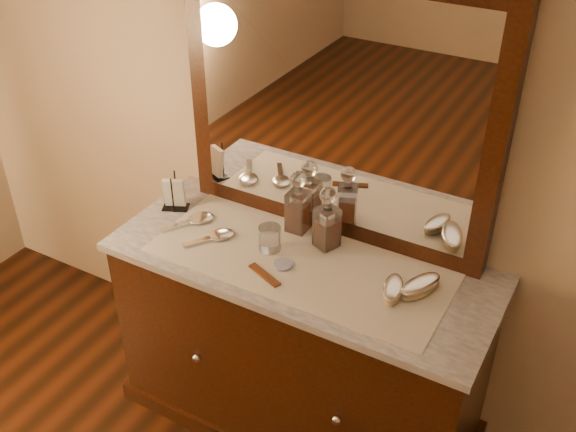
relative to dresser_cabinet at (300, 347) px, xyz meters
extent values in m
plane|color=tan|center=(0.00, 0.29, 0.99)|extent=(4.50, 4.50, 0.00)
cube|color=black|center=(0.00, 0.00, 0.00)|extent=(1.40, 0.55, 0.82)
cube|color=black|center=(0.00, 0.00, -0.37)|extent=(1.46, 0.59, 0.08)
sphere|color=silver|center=(-0.30, -0.28, 0.04)|extent=(0.04, 0.04, 0.04)
sphere|color=silver|center=(0.30, -0.28, 0.04)|extent=(0.04, 0.04, 0.04)
cube|color=silver|center=(0.00, 0.00, 0.42)|extent=(1.44, 0.59, 0.03)
cube|color=black|center=(0.00, 0.25, 0.94)|extent=(1.20, 0.08, 1.00)
cube|color=white|center=(0.00, 0.21, 0.94)|extent=(1.06, 0.01, 0.86)
cube|color=silver|center=(0.00, -0.02, 0.44)|extent=(1.10, 0.45, 0.00)
cylinder|color=white|center=(-0.04, -0.07, 0.45)|extent=(0.08, 0.08, 0.01)
cube|color=brown|center=(-0.07, -0.15, 0.45)|extent=(0.15, 0.08, 0.01)
cube|color=black|center=(-0.61, 0.06, 0.44)|extent=(0.12, 0.10, 0.01)
cylinder|color=black|center=(-0.60, 0.03, 0.52)|extent=(0.01, 0.01, 0.16)
cylinder|color=black|center=(-0.63, 0.08, 0.52)|extent=(0.01, 0.01, 0.16)
cube|color=white|center=(-0.61, 0.06, 0.51)|extent=(0.09, 0.07, 0.13)
cube|color=#8F4014|center=(-0.10, 0.16, 0.50)|extent=(0.06, 0.06, 0.12)
cube|color=white|center=(-0.10, 0.16, 0.53)|extent=(0.08, 0.08, 0.17)
cylinder|color=white|center=(-0.10, 0.16, 0.62)|extent=(0.03, 0.03, 0.03)
sphere|color=white|center=(-0.10, 0.16, 0.67)|extent=(0.06, 0.06, 0.06)
cube|color=#8F4014|center=(0.04, 0.12, 0.50)|extent=(0.08, 0.08, 0.11)
cube|color=white|center=(0.04, 0.12, 0.53)|extent=(0.10, 0.10, 0.16)
cylinder|color=white|center=(0.04, 0.12, 0.62)|extent=(0.04, 0.04, 0.03)
sphere|color=white|center=(0.04, 0.12, 0.67)|extent=(0.08, 0.08, 0.06)
ellipsoid|color=#9B875F|center=(0.36, -0.02, 0.46)|extent=(0.10, 0.17, 0.02)
ellipsoid|color=silver|center=(0.36, -0.02, 0.47)|extent=(0.10, 0.17, 0.02)
ellipsoid|color=#9B875F|center=(0.44, 0.04, 0.46)|extent=(0.14, 0.19, 0.03)
ellipsoid|color=silver|center=(0.44, 0.04, 0.48)|extent=(0.14, 0.19, 0.03)
ellipsoid|color=silver|center=(-0.47, 0.03, 0.45)|extent=(0.13, 0.14, 0.02)
cube|color=silver|center=(-0.52, -0.05, 0.45)|extent=(0.09, 0.13, 0.01)
ellipsoid|color=silver|center=(-0.33, -0.03, 0.45)|extent=(0.12, 0.13, 0.02)
cube|color=silver|center=(-0.39, -0.10, 0.45)|extent=(0.09, 0.12, 0.01)
cylinder|color=white|center=(-0.13, 0.00, 0.49)|extent=(0.08, 0.08, 0.09)
camera|label=1|loc=(0.92, -1.73, 1.94)|focal=42.13mm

